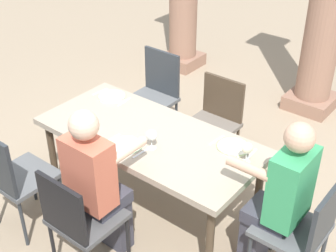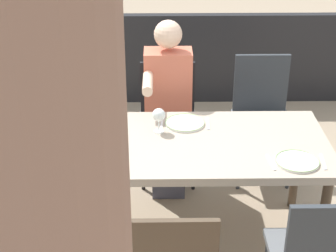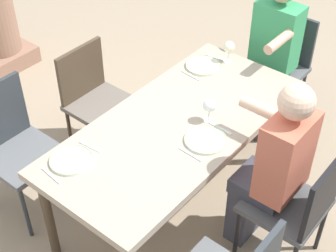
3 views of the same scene
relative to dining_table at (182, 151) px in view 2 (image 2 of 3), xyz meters
The scene contains 17 objects.
ground_plane 0.66m from the dining_table, ahead, with size 16.00×16.00×0.00m, color gray.
dining_table is the anchor object (origin of this frame).
chair_west_south 1.07m from the dining_table, 127.55° to the right, with size 0.44×0.44×0.94m.
chair_mid_south 0.85m from the dining_table, 84.84° to the right, with size 0.44×0.44×0.89m.
diner_man_white 0.64m from the dining_table, 82.95° to the right, with size 0.35×0.49×1.28m.
patio_railing 2.20m from the dining_table, 90.00° to the right, with size 4.20×0.10×0.90m, color black.
plate_0 0.70m from the dining_table, 158.59° to the left, with size 0.25×0.25×0.02m.
fork_0 0.84m from the dining_table, 162.33° to the left, with size 0.02×0.17×0.01m, color silver.
spoon_0 0.56m from the dining_table, 152.98° to the left, with size 0.02×0.17×0.01m, color silver.
plate_1 0.25m from the dining_table, 96.56° to the right, with size 0.26×0.26×0.02m.
wine_glass_1 0.27m from the dining_table, 43.40° to the right, with size 0.08×0.08×0.16m.
fork_1 0.30m from the dining_table, 127.04° to the right, with size 0.02×0.17×0.01m, color silver.
spoon_1 0.27m from the dining_table, 62.32° to the right, with size 0.02×0.17×0.01m, color silver.
plate_2 0.67m from the dining_table, 22.21° to the left, with size 0.26×0.26×0.02m.
wine_glass_2 0.82m from the dining_table, 10.99° to the left, with size 0.08×0.08×0.17m.
fork_2 0.53m from the dining_table, 28.37° to the left, with size 0.02×0.17×0.01m, color silver.
spoon_2 0.81m from the dining_table, 18.17° to the left, with size 0.02×0.17×0.01m, color silver.
Camera 2 is at (0.13, 2.90, 2.35)m, focal length 57.98 mm.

